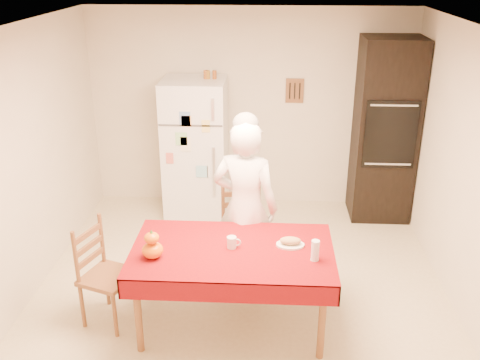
# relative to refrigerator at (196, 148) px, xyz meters

# --- Properties ---
(floor) EXTENTS (4.50, 4.50, 0.00)m
(floor) POSITION_rel_refrigerator_xyz_m (0.65, -1.88, -0.85)
(floor) COLOR #C2B38C
(floor) RESTS_ON ground
(room_shell) EXTENTS (4.02, 4.52, 2.51)m
(room_shell) POSITION_rel_refrigerator_xyz_m (0.65, -1.88, 0.77)
(room_shell) COLOR beige
(room_shell) RESTS_ON ground
(refrigerator) EXTENTS (0.75, 0.74, 1.70)m
(refrigerator) POSITION_rel_refrigerator_xyz_m (0.00, 0.00, 0.00)
(refrigerator) COLOR white
(refrigerator) RESTS_ON floor
(oven_cabinet) EXTENTS (0.70, 0.62, 2.20)m
(oven_cabinet) POSITION_rel_refrigerator_xyz_m (2.28, 0.05, 0.25)
(oven_cabinet) COLOR black
(oven_cabinet) RESTS_ON floor
(dining_table) EXTENTS (1.70, 1.00, 0.76)m
(dining_table) POSITION_rel_refrigerator_xyz_m (0.61, -2.26, -0.16)
(dining_table) COLOR brown
(dining_table) RESTS_ON floor
(chair_far) EXTENTS (0.47, 0.45, 0.95)m
(chair_far) POSITION_rel_refrigerator_xyz_m (0.64, -1.41, -0.34)
(chair_far) COLOR brown
(chair_far) RESTS_ON floor
(chair_left) EXTENTS (0.52, 0.53, 0.95)m
(chair_left) POSITION_rel_refrigerator_xyz_m (-0.54, -2.24, -0.34)
(chair_left) COLOR brown
(chair_left) RESTS_ON floor
(seated_woman) EXTENTS (0.70, 0.54, 1.72)m
(seated_woman) POSITION_rel_refrigerator_xyz_m (0.69, -1.65, 0.01)
(seated_woman) COLOR white
(seated_woman) RESTS_ON floor
(coffee_mug) EXTENTS (0.08, 0.08, 0.10)m
(coffee_mug) POSITION_rel_refrigerator_xyz_m (0.60, -2.23, -0.04)
(coffee_mug) COLOR silver
(coffee_mug) RESTS_ON dining_table
(pumpkin_lower) EXTENTS (0.18, 0.18, 0.13)m
(pumpkin_lower) POSITION_rel_refrigerator_xyz_m (-0.03, -2.42, -0.02)
(pumpkin_lower) COLOR red
(pumpkin_lower) RESTS_ON dining_table
(pumpkin_upper) EXTENTS (0.12, 0.12, 0.09)m
(pumpkin_upper) POSITION_rel_refrigerator_xyz_m (-0.03, -2.42, 0.09)
(pumpkin_upper) COLOR #D05904
(pumpkin_upper) RESTS_ON pumpkin_lower
(wine_glass) EXTENTS (0.07, 0.07, 0.18)m
(wine_glass) POSITION_rel_refrigerator_xyz_m (1.29, -2.39, -0.00)
(wine_glass) COLOR silver
(wine_glass) RESTS_ON dining_table
(bread_plate) EXTENTS (0.24, 0.24, 0.02)m
(bread_plate) POSITION_rel_refrigerator_xyz_m (1.09, -2.17, -0.08)
(bread_plate) COLOR white
(bread_plate) RESTS_ON dining_table
(bread_loaf) EXTENTS (0.18, 0.10, 0.06)m
(bread_loaf) POSITION_rel_refrigerator_xyz_m (1.09, -2.17, -0.04)
(bread_loaf) COLOR #AA8353
(bread_loaf) RESTS_ON bread_plate
(spice_jar_left) EXTENTS (0.05, 0.05, 0.10)m
(spice_jar_left) POSITION_rel_refrigerator_xyz_m (0.14, 0.05, 0.90)
(spice_jar_left) COLOR #97501B
(spice_jar_left) RESTS_ON refrigerator
(spice_jar_mid) EXTENTS (0.05, 0.05, 0.10)m
(spice_jar_mid) POSITION_rel_refrigerator_xyz_m (0.17, 0.05, 0.90)
(spice_jar_mid) COLOR #95651B
(spice_jar_mid) RESTS_ON refrigerator
(spice_jar_right) EXTENTS (0.05, 0.05, 0.10)m
(spice_jar_right) POSITION_rel_refrigerator_xyz_m (0.24, 0.05, 0.90)
(spice_jar_right) COLOR brown
(spice_jar_right) RESTS_ON refrigerator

